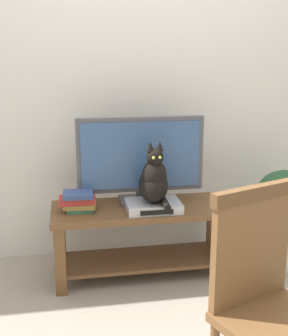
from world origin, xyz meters
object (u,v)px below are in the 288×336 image
object	(u,v)px
cat	(154,180)
book_stack	(79,201)
potted_plant	(284,208)
wooden_chair	(267,292)
tv	(141,158)
tv_stand	(143,228)
media_box	(153,206)

from	to	relation	value
cat	book_stack	world-z (taller)	cat
potted_plant	wooden_chair	bearing A→B (deg)	-119.97
cat	tv	bearing A→B (deg)	106.68
tv	wooden_chair	size ratio (longest dim) A/B	0.88
tv	cat	bearing A→B (deg)	-73.32
book_stack	potted_plant	size ratio (longest dim) A/B	0.35
tv_stand	tv	xyz separation A→B (m)	(0.00, 0.09, 0.48)
wooden_chair	tv	bearing A→B (deg)	102.53
book_stack	potted_plant	bearing A→B (deg)	-2.05
tv_stand	media_box	size ratio (longest dim) A/B	3.44
cat	potted_plant	world-z (taller)	cat
tv_stand	wooden_chair	world-z (taller)	wooden_chair
media_box	tv	bearing A→B (deg)	107.66
cat	book_stack	bearing A→B (deg)	169.20
tv_stand	book_stack	bearing A→B (deg)	-178.58
media_box	potted_plant	xyz separation A→B (m)	(0.94, 0.03, -0.08)
media_box	book_stack	size ratio (longest dim) A/B	1.43
book_stack	tv	bearing A→B (deg)	12.69
tv	potted_plant	world-z (taller)	tv
tv	media_box	world-z (taller)	tv
cat	book_stack	size ratio (longest dim) A/B	1.65
tv	tv_stand	bearing A→B (deg)	-90.02
cat	tv_stand	bearing A→B (deg)	118.79
tv	potted_plant	size ratio (longest dim) A/B	1.20
wooden_chair	potted_plant	bearing A→B (deg)	60.03
book_stack	potted_plant	world-z (taller)	potted_plant
tv	potted_plant	distance (m)	1.07
media_box	tv_stand	bearing A→B (deg)	122.17
cat	potted_plant	distance (m)	0.97
tv	wooden_chair	distance (m)	1.41
tv_stand	potted_plant	world-z (taller)	potted_plant
tv_stand	wooden_chair	size ratio (longest dim) A/B	1.25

